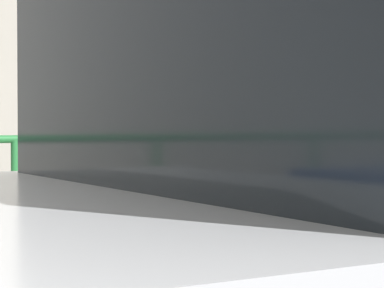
{
  "coord_description": "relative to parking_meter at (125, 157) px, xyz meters",
  "views": [
    {
      "loc": [
        -1.75,
        -2.8,
        1.29
      ],
      "look_at": [
        0.08,
        0.41,
        1.2
      ],
      "focal_mm": 72.49,
      "sensor_mm": 36.0,
      "label": 1
    }
  ],
  "objects": [
    {
      "name": "parking_meter",
      "position": [
        0.0,
        0.0,
        0.0
      ],
      "size": [
        0.16,
        0.17,
        1.4
      ],
      "rotation": [
        0.0,
        0.0,
        3.11
      ],
      "color": "slate",
      "rests_on": "sidewalk_curb"
    },
    {
      "name": "background_railing",
      "position": [
        0.33,
        2.73,
        -0.25
      ],
      "size": [
        24.06,
        0.06,
        1.06
      ],
      "color": "#1E602D",
      "rests_on": "sidewalk_curb"
    },
    {
      "name": "pedestrian_at_meter",
      "position": [
        0.66,
        -0.0,
        -0.1
      ],
      "size": [
        0.6,
        0.38,
        1.59
      ],
      "rotation": [
        0.0,
        0.0,
        3.09
      ],
      "color": "#1E233F",
      "rests_on": "sidewalk_curb"
    }
  ]
}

